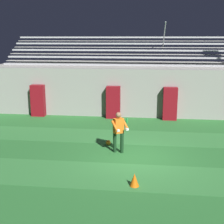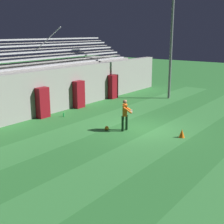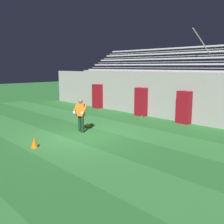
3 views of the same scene
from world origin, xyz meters
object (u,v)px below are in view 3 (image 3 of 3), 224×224
Objects in this scene: padding_pillar_far_left at (97,96)px; goalkeeper at (81,113)px; padding_pillar_gate_left at (141,102)px; soccer_ball at (88,126)px; padding_pillar_gate_right at (184,107)px; traffic_cone at (34,143)px; water_bottle at (142,118)px.

padding_pillar_far_left is 7.62m from goalkeeper.
padding_pillar_far_left is at bearing 180.00° from padding_pillar_gate_left.
padding_pillar_gate_right is at bearing 58.19° from soccer_ball.
goalkeeper is 3.98× the size of traffic_cone.
padding_pillar_gate_right is 5.55m from soccer_ball.
traffic_cone is at bearing -54.05° from padding_pillar_far_left.
water_bottle is at bearing -9.35° from padding_pillar_far_left.
goalkeeper is (0.83, -5.49, 0.03)m from padding_pillar_gate_left.
padding_pillar_gate_right is 1.11× the size of goalkeeper.
padding_pillar_gate_right is (3.21, 0.00, 0.00)m from padding_pillar_gate_left.
water_bottle is at bearing 95.75° from traffic_cone.
traffic_cone is (6.07, -8.37, -0.72)m from padding_pillar_far_left.
goalkeeper is (-2.37, -5.49, 0.03)m from padding_pillar_gate_right.
traffic_cone reaches higher than soccer_ball.
padding_pillar_gate_right is 7.71× the size of water_bottle.
padding_pillar_far_left is at bearing 170.65° from water_bottle.
traffic_cone is (1.61, -8.37, -0.72)m from padding_pillar_gate_left.
water_bottle is (0.86, -0.88, -0.81)m from padding_pillar_gate_left.
padding_pillar_gate_left reaches higher than soccer_ball.
padding_pillar_gate_right and padding_pillar_far_left have the same top height.
padding_pillar_far_left is 8.41× the size of soccer_ball.
soccer_ball is at bearing -44.38° from padding_pillar_far_left.
padding_pillar_gate_right is 8.41× the size of soccer_ball.
padding_pillar_far_left is at bearing 125.95° from traffic_cone.
padding_pillar_gate_left is at bearing 134.36° from water_bottle.
padding_pillar_gate_left is 8.55m from traffic_cone.
traffic_cone is 1.75× the size of water_bottle.
soccer_ball is at bearing -86.18° from padding_pillar_gate_left.
padding_pillar_gate_right is 8.55m from traffic_cone.
soccer_ball is at bearing -98.17° from water_bottle.
padding_pillar_gate_right is at bearing 79.20° from traffic_cone.
padding_pillar_gate_left is at bearing 98.64° from goalkeeper.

